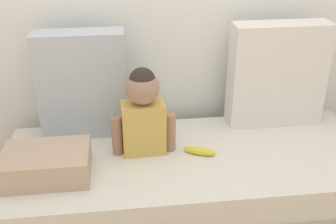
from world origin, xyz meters
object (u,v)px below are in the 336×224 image
banana (200,151)px  throw_pillow_left (83,85)px  throw_pillow_right (277,75)px  toddler (143,110)px  folded_blanket (47,164)px  couch (190,185)px

banana → throw_pillow_left: bearing=152.2°
throw_pillow_left → throw_pillow_right: (1.08, 0.00, 0.00)m
throw_pillow_right → banana: (-0.49, -0.31, -0.27)m
toddler → banana: bearing=-13.4°
banana → folded_blanket: size_ratio=0.42×
couch → folded_blanket: (-0.70, -0.10, 0.26)m
throw_pillow_left → toddler: (0.31, -0.24, -0.05)m
couch → throw_pillow_right: throw_pillow_right is taller
throw_pillow_left → couch: bearing=-29.1°
toddler → folded_blanket: size_ratio=1.15×
couch → throw_pillow_right: size_ratio=3.34×
toddler → banana: toddler is taller
throw_pillow_right → toddler: (-0.77, -0.24, -0.06)m
throw_pillow_right → toddler: 0.81m
throw_pillow_left → throw_pillow_right: throw_pillow_right is taller
couch → banana: bearing=-10.3°
couch → banana: size_ratio=11.55×
banana → folded_blanket: 0.75m
folded_blanket → throw_pillow_right: bearing=17.9°
throw_pillow_left → toddler: size_ratio=1.26×
couch → banana: banana is taller
banana → couch: bearing=169.7°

